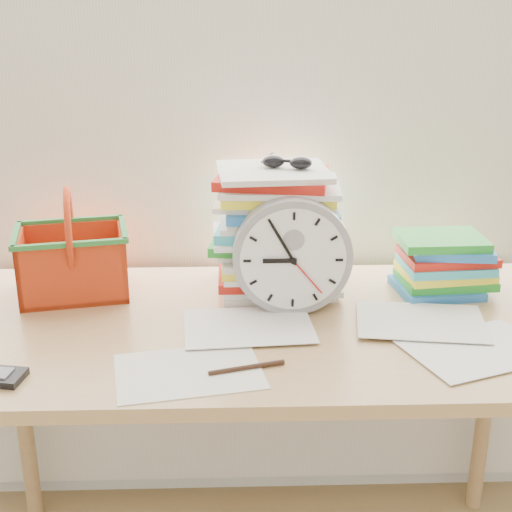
{
  "coord_description": "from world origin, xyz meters",
  "views": [
    {
      "loc": [
        -0.06,
        0.17,
        1.42
      ],
      "look_at": [
        -0.01,
        1.6,
        0.91
      ],
      "focal_mm": 50.0,
      "sensor_mm": 36.0,
      "label": 1
    }
  ],
  "objects_px": {
    "desk": "(261,352)",
    "book_stack": "(443,263)",
    "clock": "(292,256)",
    "basket": "(71,243)",
    "paper_stack": "(276,230)"
  },
  "relations": [
    {
      "from": "book_stack",
      "to": "paper_stack",
      "type": "bearing_deg",
      "value": 176.25
    },
    {
      "from": "paper_stack",
      "to": "book_stack",
      "type": "bearing_deg",
      "value": -3.75
    },
    {
      "from": "clock",
      "to": "basket",
      "type": "relative_size",
      "value": 1.03
    },
    {
      "from": "desk",
      "to": "basket",
      "type": "distance_m",
      "value": 0.52
    },
    {
      "from": "desk",
      "to": "clock",
      "type": "relative_size",
      "value": 5.24
    },
    {
      "from": "desk",
      "to": "basket",
      "type": "xyz_separation_m",
      "value": [
        -0.44,
        0.18,
        0.2
      ]
    },
    {
      "from": "paper_stack",
      "to": "basket",
      "type": "bearing_deg",
      "value": -178.26
    },
    {
      "from": "paper_stack",
      "to": "clock",
      "type": "distance_m",
      "value": 0.14
    },
    {
      "from": "desk",
      "to": "book_stack",
      "type": "distance_m",
      "value": 0.5
    },
    {
      "from": "book_stack",
      "to": "basket",
      "type": "xyz_separation_m",
      "value": [
        -0.89,
        0.01,
        0.06
      ]
    },
    {
      "from": "book_stack",
      "to": "clock",
      "type": "bearing_deg",
      "value": -164.1
    },
    {
      "from": "paper_stack",
      "to": "basket",
      "type": "distance_m",
      "value": 0.49
    },
    {
      "from": "book_stack",
      "to": "desk",
      "type": "bearing_deg",
      "value": -159.48
    },
    {
      "from": "book_stack",
      "to": "basket",
      "type": "relative_size",
      "value": 0.94
    },
    {
      "from": "clock",
      "to": "basket",
      "type": "bearing_deg",
      "value": 167.04
    }
  ]
}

